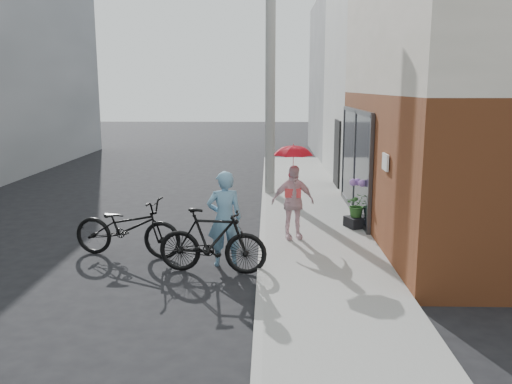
{
  "coord_description": "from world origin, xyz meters",
  "views": [
    {
      "loc": [
        1.06,
        -9.48,
        3.15
      ],
      "look_at": [
        0.82,
        1.03,
        1.1
      ],
      "focal_mm": 38.0,
      "sensor_mm": 36.0,
      "label": 1
    }
  ],
  "objects_px": {
    "utility_pole": "(270,74)",
    "bike_left": "(127,227)",
    "planter": "(357,222)",
    "kimono_woman": "(293,202)",
    "officer": "(225,219)",
    "bike_right": "(212,241)"
  },
  "relations": [
    {
      "from": "utility_pole",
      "to": "bike_left",
      "type": "distance_m",
      "value": 6.96
    },
    {
      "from": "utility_pole",
      "to": "planter",
      "type": "relative_size",
      "value": 16.23
    },
    {
      "from": "utility_pole",
      "to": "bike_left",
      "type": "xyz_separation_m",
      "value": [
        -2.68,
        -5.71,
        -2.95
      ]
    },
    {
      "from": "officer",
      "to": "kimono_woman",
      "type": "xyz_separation_m",
      "value": [
        1.26,
        1.36,
        0.01
      ]
    },
    {
      "from": "bike_left",
      "to": "bike_right",
      "type": "relative_size",
      "value": 1.12
    },
    {
      "from": "planter",
      "to": "kimono_woman",
      "type": "bearing_deg",
      "value": -147.68
    },
    {
      "from": "utility_pole",
      "to": "officer",
      "type": "distance_m",
      "value": 6.79
    },
    {
      "from": "utility_pole",
      "to": "bike_right",
      "type": "relative_size",
      "value": 3.73
    },
    {
      "from": "kimono_woman",
      "to": "planter",
      "type": "relative_size",
      "value": 3.48
    },
    {
      "from": "utility_pole",
      "to": "kimono_woman",
      "type": "relative_size",
      "value": 4.67
    },
    {
      "from": "officer",
      "to": "kimono_woman",
      "type": "relative_size",
      "value": 1.14
    },
    {
      "from": "officer",
      "to": "bike_left",
      "type": "height_order",
      "value": "officer"
    },
    {
      "from": "bike_left",
      "to": "kimono_woman",
      "type": "relative_size",
      "value": 1.41
    },
    {
      "from": "bike_left",
      "to": "kimono_woman",
      "type": "xyz_separation_m",
      "value": [
        3.13,
        0.88,
        0.32
      ]
    },
    {
      "from": "utility_pole",
      "to": "planter",
      "type": "xyz_separation_m",
      "value": [
        1.9,
        -3.92,
        -3.27
      ]
    },
    {
      "from": "utility_pole",
      "to": "bike_right",
      "type": "height_order",
      "value": "utility_pole"
    },
    {
      "from": "officer",
      "to": "utility_pole",
      "type": "bearing_deg",
      "value": -107.67
    },
    {
      "from": "utility_pole",
      "to": "bike_left",
      "type": "height_order",
      "value": "utility_pole"
    },
    {
      "from": "utility_pole",
      "to": "kimono_woman",
      "type": "bearing_deg",
      "value": -84.68
    },
    {
      "from": "bike_left",
      "to": "bike_right",
      "type": "height_order",
      "value": "bike_right"
    },
    {
      "from": "utility_pole",
      "to": "planter",
      "type": "height_order",
      "value": "utility_pole"
    },
    {
      "from": "utility_pole",
      "to": "kimono_woman",
      "type": "distance_m",
      "value": 5.52
    }
  ]
}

